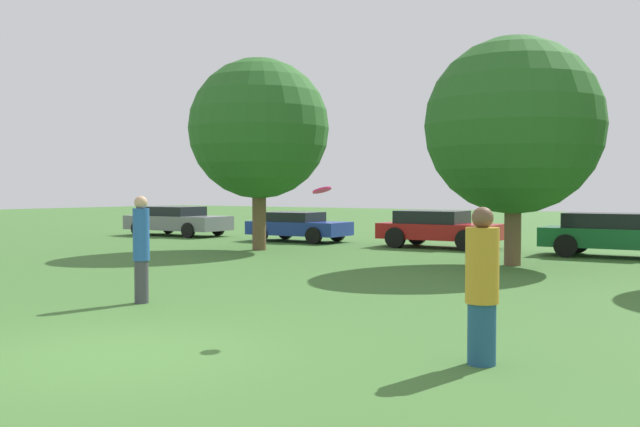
{
  "coord_description": "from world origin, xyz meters",
  "views": [
    {
      "loc": [
        6.86,
        -5.62,
        1.96
      ],
      "look_at": [
        0.52,
        3.57,
        1.59
      ],
      "focal_mm": 40.61,
      "sensor_mm": 36.0,
      "label": 1
    }
  ],
  "objects_px": {
    "parked_car_blue": "(297,226)",
    "person_catcher": "(482,286)",
    "tree_0": "(259,129)",
    "tree_1": "(514,126)",
    "person_thrower": "(141,248)",
    "parked_car_red": "(438,228)",
    "parked_car_grey": "(176,220)",
    "frisbee": "(322,190)",
    "parked_car_green": "(617,234)"
  },
  "relations": [
    {
      "from": "tree_1",
      "to": "parked_car_blue",
      "type": "relative_size",
      "value": 1.51
    },
    {
      "from": "parked_car_red",
      "to": "person_catcher",
      "type": "bearing_deg",
      "value": -66.36
    },
    {
      "from": "person_catcher",
      "to": "parked_car_green",
      "type": "bearing_deg",
      "value": -75.95
    },
    {
      "from": "parked_car_grey",
      "to": "parked_car_blue",
      "type": "distance_m",
      "value": 6.33
    },
    {
      "from": "frisbee",
      "to": "parked_car_blue",
      "type": "relative_size",
      "value": 0.07
    },
    {
      "from": "tree_0",
      "to": "tree_1",
      "type": "relative_size",
      "value": 1.05
    },
    {
      "from": "tree_0",
      "to": "tree_1",
      "type": "xyz_separation_m",
      "value": [
        8.47,
        -0.01,
        -0.33
      ]
    },
    {
      "from": "frisbee",
      "to": "parked_car_green",
      "type": "xyz_separation_m",
      "value": [
        0.87,
        13.9,
        -1.27
      ]
    },
    {
      "from": "frisbee",
      "to": "tree_1",
      "type": "relative_size",
      "value": 0.05
    },
    {
      "from": "person_catcher",
      "to": "tree_1",
      "type": "distance_m",
      "value": 11.4
    },
    {
      "from": "parked_car_blue",
      "to": "tree_1",
      "type": "bearing_deg",
      "value": -24.8
    },
    {
      "from": "parked_car_red",
      "to": "parked_car_grey",
      "type": "bearing_deg",
      "value": 179.0
    },
    {
      "from": "frisbee",
      "to": "parked_car_blue",
      "type": "height_order",
      "value": "frisbee"
    },
    {
      "from": "person_catcher",
      "to": "frisbee",
      "type": "relative_size",
      "value": 6.61
    },
    {
      "from": "frisbee",
      "to": "parked_car_grey",
      "type": "relative_size",
      "value": 0.06
    },
    {
      "from": "parked_car_blue",
      "to": "parked_car_red",
      "type": "xyz_separation_m",
      "value": [
        5.64,
        0.37,
        0.07
      ]
    },
    {
      "from": "tree_1",
      "to": "parked_car_grey",
      "type": "height_order",
      "value": "tree_1"
    },
    {
      "from": "tree_1",
      "to": "parked_car_green",
      "type": "height_order",
      "value": "tree_1"
    },
    {
      "from": "parked_car_red",
      "to": "frisbee",
      "type": "bearing_deg",
      "value": -74.15
    },
    {
      "from": "parked_car_grey",
      "to": "parked_car_red",
      "type": "height_order",
      "value": "parked_car_red"
    },
    {
      "from": "frisbee",
      "to": "parked_car_blue",
      "type": "distance_m",
      "value": 17.41
    },
    {
      "from": "parked_car_red",
      "to": "tree_1",
      "type": "bearing_deg",
      "value": -49.06
    },
    {
      "from": "tree_0",
      "to": "parked_car_green",
      "type": "bearing_deg",
      "value": 21.17
    },
    {
      "from": "person_thrower",
      "to": "parked_car_red",
      "type": "height_order",
      "value": "person_thrower"
    },
    {
      "from": "frisbee",
      "to": "tree_1",
      "type": "bearing_deg",
      "value": 94.83
    },
    {
      "from": "tree_1",
      "to": "parked_car_blue",
      "type": "distance_m",
      "value": 10.88
    },
    {
      "from": "person_thrower",
      "to": "frisbee",
      "type": "height_order",
      "value": "frisbee"
    },
    {
      "from": "tree_1",
      "to": "parked_car_green",
      "type": "distance_m",
      "value": 5.21
    },
    {
      "from": "parked_car_green",
      "to": "person_thrower",
      "type": "bearing_deg",
      "value": -112.86
    },
    {
      "from": "person_catcher",
      "to": "frisbee",
      "type": "distance_m",
      "value": 2.85
    },
    {
      "from": "person_thrower",
      "to": "parked_car_green",
      "type": "relative_size",
      "value": 0.42
    },
    {
      "from": "person_thrower",
      "to": "tree_1",
      "type": "bearing_deg",
      "value": 79.48
    },
    {
      "from": "parked_car_green",
      "to": "person_catcher",
      "type": "bearing_deg",
      "value": -86.65
    },
    {
      "from": "person_thrower",
      "to": "parked_car_blue",
      "type": "relative_size",
      "value": 0.47
    },
    {
      "from": "person_catcher",
      "to": "parked_car_green",
      "type": "relative_size",
      "value": 0.4
    },
    {
      "from": "frisbee",
      "to": "parked_car_red",
      "type": "height_order",
      "value": "frisbee"
    },
    {
      "from": "parked_car_blue",
      "to": "person_catcher",
      "type": "bearing_deg",
      "value": -50.88
    },
    {
      "from": "person_thrower",
      "to": "parked_car_grey",
      "type": "xyz_separation_m",
      "value": [
        -12.95,
        13.38,
        -0.3
      ]
    },
    {
      "from": "frisbee",
      "to": "parked_car_green",
      "type": "distance_m",
      "value": 13.98
    },
    {
      "from": "frisbee",
      "to": "parked_car_blue",
      "type": "bearing_deg",
      "value": 127.55
    },
    {
      "from": "person_catcher",
      "to": "parked_car_red",
      "type": "relative_size",
      "value": 0.43
    },
    {
      "from": "tree_1",
      "to": "parked_car_blue",
      "type": "xyz_separation_m",
      "value": [
        -9.74,
        3.82,
        -3.0
      ]
    },
    {
      "from": "tree_0",
      "to": "parked_car_grey",
      "type": "relative_size",
      "value": 1.33
    },
    {
      "from": "person_catcher",
      "to": "tree_1",
      "type": "xyz_separation_m",
      "value": [
        -3.42,
        10.53,
        2.71
      ]
    },
    {
      "from": "person_thrower",
      "to": "parked_car_red",
      "type": "relative_size",
      "value": 0.45
    },
    {
      "from": "parked_car_blue",
      "to": "parked_car_green",
      "type": "height_order",
      "value": "parked_car_green"
    },
    {
      "from": "tree_1",
      "to": "tree_0",
      "type": "bearing_deg",
      "value": 179.91
    },
    {
      "from": "person_catcher",
      "to": "parked_car_red",
      "type": "xyz_separation_m",
      "value": [
        -7.51,
        14.72,
        -0.22
      ]
    },
    {
      "from": "frisbee",
      "to": "parked_car_red",
      "type": "bearing_deg",
      "value": 109.24
    },
    {
      "from": "tree_0",
      "to": "parked_car_blue",
      "type": "height_order",
      "value": "tree_0"
    }
  ]
}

